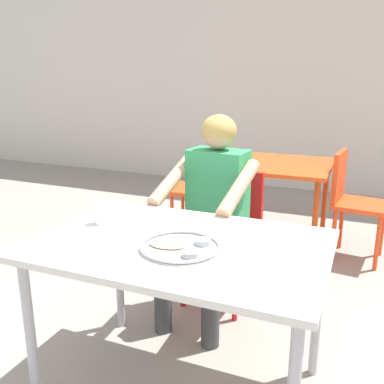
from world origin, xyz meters
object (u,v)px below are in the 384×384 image
drinking_cup (101,212)px  diner_foreground (211,202)px  table_foreground (182,258)px  chair_red_right (352,197)px  table_background_red (272,172)px  chair_red_left (204,183)px  chair_foreground (225,227)px  thali_tray (180,246)px

drinking_cup → diner_foreground: bearing=62.4°
table_foreground → chair_red_right: chair_red_right is taller
table_background_red → chair_red_left: size_ratio=1.11×
table_foreground → chair_foreground: 0.94m
table_background_red → chair_red_right: (0.64, -0.02, -0.14)m
thali_tray → chair_foreground: size_ratio=0.39×
diner_foreground → drinking_cup: bearing=-117.6°
chair_red_left → table_background_red: bearing=-0.4°
diner_foreground → chair_red_right: size_ratio=1.42×
drinking_cup → chair_foreground: drinking_cup is taller
chair_foreground → chair_red_left: size_ratio=0.99×
table_foreground → thali_tray: (0.02, -0.07, 0.08)m
chair_foreground → chair_red_left: chair_red_left is taller
thali_tray → table_background_red: thali_tray is taller
drinking_cup → chair_foreground: size_ratio=0.13×
drinking_cup → chair_red_left: 1.89m
chair_red_right → diner_foreground: bearing=-121.4°
thali_tray → drinking_cup: bearing=164.1°
thali_tray → chair_red_right: bearing=73.3°
table_background_red → table_foreground: bearing=-89.2°
table_background_red → thali_tray: bearing=-88.5°
chair_red_left → chair_red_right: (1.25, -0.02, 0.01)m
chair_foreground → diner_foreground: 0.32m
table_foreground → thali_tray: bearing=-70.5°
table_foreground → chair_foreground: bearing=96.4°
drinking_cup → thali_tray: bearing=-15.9°
drinking_cup → table_background_red: 1.90m
diner_foreground → table_background_red: bearing=85.7°
table_background_red → chair_red_right: chair_red_right is taller
drinking_cup → chair_red_right: 2.14m
table_foreground → chair_foreground: chair_foreground is taller
table_background_red → chair_red_right: 0.66m
chair_foreground → table_foreground: bearing=-83.6°
chair_foreground → chair_red_left: bearing=117.8°
diner_foreground → table_background_red: diner_foreground is taller
chair_foreground → table_background_red: (0.07, 1.00, 0.15)m
thali_tray → diner_foreground: (-0.14, 0.76, -0.04)m
table_foreground → chair_red_right: (0.61, 1.89, -0.17)m
chair_red_left → chair_foreground: bearing=-62.2°
drinking_cup → table_background_red: (0.42, 1.85, -0.17)m
chair_red_left → chair_red_right: chair_red_right is taller
table_background_red → drinking_cup: bearing=-102.8°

